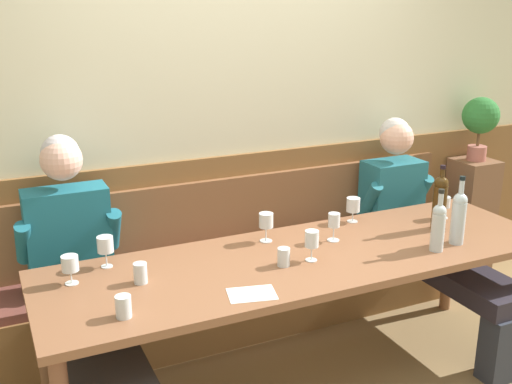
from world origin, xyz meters
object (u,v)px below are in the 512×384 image
at_px(person_right_seat, 82,288).
at_px(wine_glass_mid_right, 266,221).
at_px(person_center_right_seat, 423,226).
at_px(wine_glass_center_rear, 444,203).
at_px(wine_glass_right_end, 312,240).
at_px(wall_bench, 252,285).
at_px(wine_bottle_green_tall, 459,216).
at_px(wine_glass_left_end, 70,265).
at_px(wine_glass_center_front, 334,221).
at_px(wine_bottle_clear_water, 438,225).
at_px(water_tumbler_left, 123,307).
at_px(wine_glass_near_bucket, 353,206).
at_px(wine_glass_mid_left, 105,245).
at_px(water_tumbler_right, 284,257).
at_px(wine_bottle_amber_mid, 440,201).
at_px(potted_plant, 480,119).
at_px(water_tumbler_center, 140,273).
at_px(dining_table, 307,268).

distance_m(person_right_seat, wine_glass_mid_right, 0.99).
height_order(person_center_right_seat, wine_glass_center_rear, person_center_right_seat).
bearing_deg(wine_glass_right_end, wall_bench, 88.92).
xyz_separation_m(wine_bottle_green_tall, wine_glass_mid_right, (-0.90, 0.45, -0.04)).
height_order(wine_glass_left_end, wine_glass_center_rear, wine_glass_left_end).
bearing_deg(wine_glass_center_front, wine_bottle_green_tall, -28.18).
distance_m(wine_bottle_clear_water, water_tumbler_left, 1.63).
bearing_deg(wine_glass_right_end, wine_glass_near_bucket, 37.79).
height_order(wine_glass_mid_left, water_tumbler_right, wine_glass_mid_left).
xyz_separation_m(person_center_right_seat, wine_glass_center_front, (-0.80, -0.22, 0.23)).
height_order(wine_bottle_amber_mid, potted_plant, potted_plant).
distance_m(wine_bottle_clear_water, wine_bottle_amber_mid, 0.33).
height_order(wine_glass_mid_left, wine_glass_left_end, wine_glass_mid_left).
height_order(wine_glass_center_rear, wine_glass_center_front, wine_glass_center_front).
relative_size(wall_bench, water_tumbler_center, 31.14).
relative_size(wall_bench, water_tumbler_right, 32.96).
bearing_deg(wine_glass_center_rear, water_tumbler_center, -176.74).
bearing_deg(water_tumbler_center, wine_glass_mid_left, 113.26).
xyz_separation_m(wine_glass_left_end, wine_glass_right_end, (1.12, -0.23, 0.01)).
distance_m(wall_bench, wine_glass_near_bucket, 0.83).
bearing_deg(wine_glass_center_front, wine_glass_mid_left, 171.77).
bearing_deg(wine_bottle_clear_water, wine_bottle_green_tall, 11.85).
relative_size(wall_bench, water_tumbler_left, 31.76).
bearing_deg(wine_glass_near_bucket, wine_glass_center_front, -141.47).
bearing_deg(water_tumbler_right, wine_glass_center_front, 24.47).
xyz_separation_m(wine_glass_center_rear, water_tumbler_left, (-1.99, -0.39, -0.05)).
distance_m(person_right_seat, potted_plant, 2.94).
bearing_deg(wine_glass_left_end, wine_bottle_clear_water, -12.49).
relative_size(wine_glass_mid_right, potted_plant, 0.35).
bearing_deg(water_tumbler_center, person_center_right_seat, 8.91).
height_order(wine_glass_mid_left, water_tumbler_left, wine_glass_mid_left).
xyz_separation_m(wine_bottle_amber_mid, water_tumbler_left, (-1.84, -0.26, -0.12)).
distance_m(person_center_right_seat, wine_glass_left_end, 2.18).
bearing_deg(wine_glass_mid_left, wine_bottle_clear_water, -17.87).
bearing_deg(person_center_right_seat, water_tumbler_center, -171.09).
height_order(wine_glass_mid_left, wine_glass_mid_right, wine_glass_mid_right).
bearing_deg(potted_plant, person_right_seat, -172.16).
bearing_deg(potted_plant, wine_glass_mid_left, -171.03).
xyz_separation_m(wine_bottle_amber_mid, wine_glass_near_bucket, (-0.37, 0.30, -0.07)).
distance_m(wine_glass_center_rear, water_tumbler_right, 1.19).
bearing_deg(water_tumbler_right, wine_glass_left_end, 166.65).
xyz_separation_m(wine_glass_right_end, potted_plant, (1.81, 0.78, 0.33)).
bearing_deg(wine_glass_near_bucket, wine_glass_center_rear, -18.35).
xyz_separation_m(wine_bottle_amber_mid, wine_glass_right_end, (-0.87, -0.09, -0.06)).
height_order(wine_bottle_clear_water, wine_glass_mid_left, wine_bottle_clear_water).
bearing_deg(wine_bottle_green_tall, wine_glass_mid_right, 153.55).
xyz_separation_m(dining_table, person_right_seat, (-1.07, 0.32, -0.04)).
height_order(wine_bottle_amber_mid, wine_glass_center_rear, wine_bottle_amber_mid).
height_order(wall_bench, water_tumbler_right, wall_bench).
bearing_deg(wine_glass_center_front, water_tumbler_right, -155.53).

